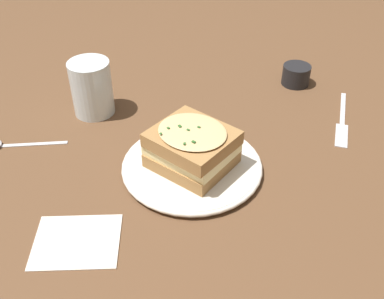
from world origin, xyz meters
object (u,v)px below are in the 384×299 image
sandwich (192,147)px  fork (342,124)px  dinner_plate (192,166)px  water_glass (92,88)px  condiment_pot (296,75)px  napkin (77,241)px

sandwich → fork: (0.31, 0.08, -0.05)m
dinner_plate → sandwich: sandwich is taller
fork → dinner_plate: bearing=40.7°
dinner_plate → fork: size_ratio=1.30×
water_glass → condiment_pot: water_glass is taller
fork → condiment_pot: (-0.03, 0.17, 0.02)m
water_glass → condiment_pot: bearing=5.0°
sandwich → water_glass: 0.26m
water_glass → dinner_plate: bearing=-52.7°
water_glass → fork: bearing=-15.6°
sandwich → napkin: size_ratio=1.40×
dinner_plate → water_glass: water_glass is taller
fork → condiment_pot: 0.17m
fork → napkin: same height
water_glass → napkin: water_glass is taller
sandwich → napkin: 0.23m
water_glass → condiment_pot: size_ratio=1.81×
fork → sandwich: bearing=41.0°
napkin → condiment_pot: condiment_pot is taller
condiment_pot → dinner_plate: bearing=-137.8°
fork → water_glass: bearing=10.6°
fork → condiment_pot: size_ratio=3.03×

